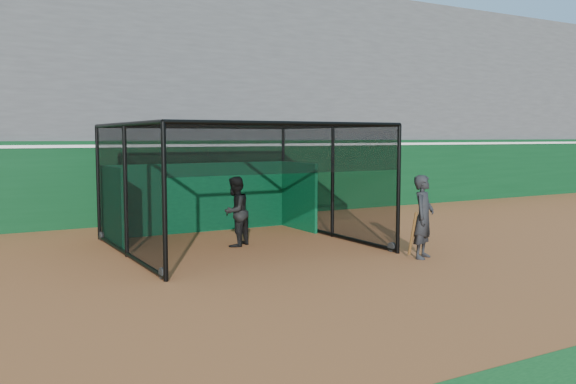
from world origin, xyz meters
TOP-DOWN VIEW (x-y plane):
  - ground at (0.00, 0.00)m, footprint 120.00×120.00m
  - outfield_wall at (0.00, 8.50)m, footprint 50.00×0.50m
  - grandstand at (0.00, 12.27)m, footprint 50.00×7.85m
  - batting_cage at (0.16, 3.53)m, footprint 5.49×5.36m
  - batter at (0.06, 3.52)m, footprint 1.03×0.99m
  - on_deck_player at (2.97, 0.19)m, footprint 0.79×0.71m

SIDE VIEW (x-z plane):
  - ground at x=0.00m, z-range 0.00..0.00m
  - batter at x=0.06m, z-range 0.00..1.67m
  - on_deck_player at x=2.97m, z-range 0.00..1.80m
  - outfield_wall at x=0.00m, z-range 0.04..2.54m
  - batting_cage at x=0.16m, z-range 0.00..2.88m
  - grandstand at x=0.00m, z-range 0.00..8.95m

